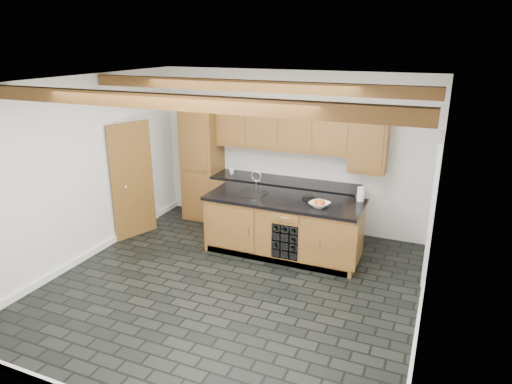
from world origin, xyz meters
TOP-DOWN VIEW (x-y plane):
  - ground at (0.00, 0.00)m, footprint 5.00×5.00m
  - room_shell at (-0.09, 0.53)m, footprint 5.01×5.00m
  - back_cabinetry at (-0.38, 2.24)m, footprint 3.65×0.62m
  - island at (0.31, 1.28)m, footprint 2.48×0.96m
  - faucet at (-0.25, 1.33)m, footprint 0.45×0.40m
  - kitchen_scale at (0.68, 1.39)m, footprint 0.23×0.19m
  - fruit_bowl at (0.91, 1.14)m, footprint 0.37×0.37m
  - fruit_cluster at (0.91, 1.14)m, footprint 0.16×0.17m
  - paper_towel at (1.42, 1.64)m, footprint 0.11×0.11m
  - mug at (-1.04, 2.19)m, footprint 0.12×0.12m

SIDE VIEW (x-z plane):
  - ground at x=0.00m, z-range 0.00..0.00m
  - island at x=0.31m, z-range 0.00..0.93m
  - kitchen_scale at x=0.68m, z-range 0.93..0.99m
  - faucet at x=-0.25m, z-range 0.79..1.14m
  - fruit_bowl at x=0.91m, z-range 0.93..1.00m
  - mug at x=-1.04m, z-range 0.93..1.03m
  - back_cabinetry at x=-0.38m, z-range -0.12..2.08m
  - fruit_cluster at x=0.91m, z-range 0.97..1.04m
  - paper_towel at x=1.42m, z-range 0.93..1.15m
  - room_shell at x=-0.09m, z-range -0.97..4.03m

